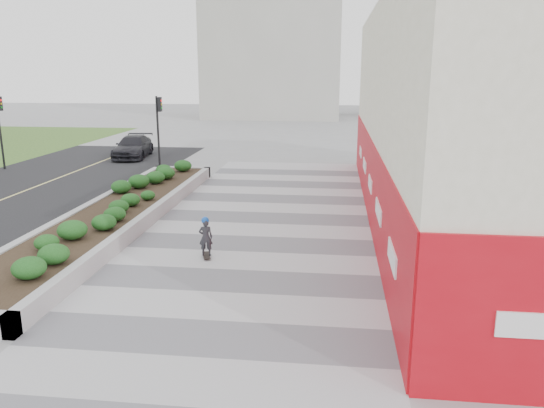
{
  "coord_description": "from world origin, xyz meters",
  "views": [
    {
      "loc": [
        2.58,
        -11.43,
        5.53
      ],
      "look_at": [
        0.51,
        6.1,
        1.1
      ],
      "focal_mm": 35.0,
      "sensor_mm": 36.0,
      "label": 1
    }
  ],
  "objects": [
    {
      "name": "distant_bldg_north_r",
      "position": [
        15.0,
        60.0,
        12.0
      ],
      "size": [
        14.0,
        10.0,
        24.0
      ],
      "primitive_type": "cube",
      "color": "#ADAAA3",
      "rests_on": "ground"
    },
    {
      "name": "walkway",
      "position": [
        0.0,
        3.0,
        0.01
      ],
      "size": [
        8.0,
        36.0,
        0.01
      ],
      "primitive_type": "cube",
      "color": "#A8A8AD",
      "rests_on": "ground"
    },
    {
      "name": "manhole_cover",
      "position": [
        0.5,
        3.0,
        0.0
      ],
      "size": [
        0.44,
        0.44,
        0.01
      ],
      "primitive_type": "cylinder",
      "color": "#595654",
      "rests_on": "ground"
    },
    {
      "name": "distant_bldg_north_l",
      "position": [
        -5.0,
        55.0,
        10.0
      ],
      "size": [
        16.0,
        12.0,
        20.0
      ],
      "primitive_type": "cube",
      "color": "#ADAAA3",
      "rests_on": "ground"
    },
    {
      "name": "traffic_signal_near",
      "position": [
        -7.23,
        17.5,
        2.76
      ],
      "size": [
        0.33,
        0.28,
        4.2
      ],
      "color": "black",
      "rests_on": "ground"
    },
    {
      "name": "planter",
      "position": [
        -5.5,
        7.0,
        0.42
      ],
      "size": [
        3.0,
        18.0,
        0.9
      ],
      "color": "#9E9EA0",
      "rests_on": "ground"
    },
    {
      "name": "traffic_signal_far",
      "position": [
        -16.43,
        17.0,
        2.76
      ],
      "size": [
        0.33,
        0.28,
        4.2
      ],
      "color": "black",
      "rests_on": "ground"
    },
    {
      "name": "car_dark",
      "position": [
        -10.59,
        22.0,
        0.7
      ],
      "size": [
        2.57,
        5.06,
        1.41
      ],
      "primitive_type": "imported",
      "rotation": [
        0.0,
        0.0,
        0.13
      ],
      "color": "black",
      "rests_on": "ground"
    },
    {
      "name": "skateboarder",
      "position": [
        -1.21,
        3.54,
        0.66
      ],
      "size": [
        0.46,
        0.75,
        1.29
      ],
      "rotation": [
        0.0,
        0.0,
        0.33
      ],
      "color": "beige",
      "rests_on": "ground"
    },
    {
      "name": "building",
      "position": [
        6.98,
        8.98,
        3.98
      ],
      "size": [
        6.04,
        24.08,
        8.0
      ],
      "color": "beige",
      "rests_on": "ground"
    },
    {
      "name": "ground",
      "position": [
        0.0,
        0.0,
        0.0
      ],
      "size": [
        160.0,
        160.0,
        0.0
      ],
      "primitive_type": "plane",
      "color": "gray",
      "rests_on": "ground"
    }
  ]
}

